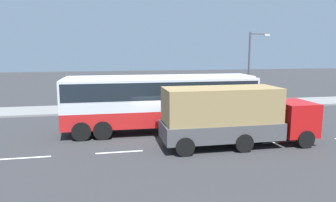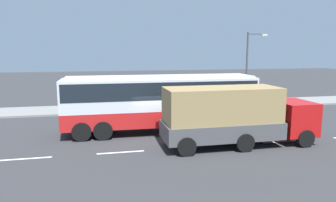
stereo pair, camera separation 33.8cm
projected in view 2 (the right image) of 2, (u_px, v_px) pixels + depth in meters
The scene contains 8 objects.
ground_plane at pixel (153, 135), 19.27m from camera, with size 120.00×120.00×0.00m, color #333335.
sidewalk_curb at pixel (137, 108), 27.88m from camera, with size 80.00×4.00×0.15m, color gray.
lane_centreline at pixel (95, 154), 15.65m from camera, with size 32.21×0.16×0.01m.
coach_bus at pixel (161, 97), 19.66m from camera, with size 12.09×2.85×3.56m.
cargo_truck at pixel (235, 115), 16.88m from camera, with size 8.44×2.70×3.21m.
pedestrian_near_curb at pixel (152, 96), 27.80m from camera, with size 0.32×0.32×1.64m.
pedestrian_at_crossing at pixel (137, 97), 27.87m from camera, with size 0.32×0.32×1.51m.
street_lamp at pixel (249, 63), 28.15m from camera, with size 1.92×0.24×6.59m.
Camera 2 is at (-2.97, -18.46, 5.18)m, focal length 33.32 mm.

